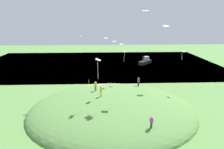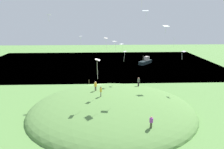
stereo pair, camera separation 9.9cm
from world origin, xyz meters
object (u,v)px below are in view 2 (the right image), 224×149
object	(u,v)px
kite_7	(106,39)
kite_13	(81,37)
kite_6	(122,44)
kite_2	(125,52)
kite_9	(98,61)
person_watching_kites	(151,121)
kite_10	(49,15)
mooring_post	(89,82)
person_walking_path	(95,85)
person_near_shore	(139,81)
person_with_child	(101,90)
kite_11	(146,11)
kite_8	(166,26)
kite_12	(115,42)
kite_4	(184,52)
kite_0	(175,39)
boat_on_lake	(146,61)

from	to	relation	value
kite_7	kite_13	xyz separation A→B (m)	(-12.89, -5.11, -0.71)
kite_6	kite_13	world-z (taller)	kite_13
kite_2	kite_9	distance (m)	21.41
person_watching_kites	kite_10	size ratio (longest dim) A/B	1.23
kite_10	mooring_post	xyz separation A→B (m)	(-8.17, 6.44, -15.26)
person_walking_path	mooring_post	xyz separation A→B (m)	(-12.47, -2.00, -3.11)
kite_2	kite_7	xyz separation A→B (m)	(9.94, -3.94, 3.58)
person_near_shore	person_walking_path	xyz separation A→B (m)	(4.16, -8.47, 0.54)
kite_2	kite_13	distance (m)	9.94
person_with_child	kite_11	size ratio (longest dim) A/B	1.10
person_walking_path	person_with_child	bearing A→B (deg)	-120.49
kite_2	kite_13	bearing A→B (deg)	-108.08
kite_8	kite_10	world-z (taller)	kite_10
kite_10	kite_11	distance (m)	17.66
person_walking_path	kite_6	distance (m)	9.94
person_walking_path	kite_6	xyz separation A→B (m)	(-5.37, 5.10, 6.63)
kite_9	kite_12	bearing A→B (deg)	169.72
person_near_shore	kite_4	size ratio (longest dim) A/B	1.15
kite_0	kite_13	bearing A→B (deg)	-81.77
person_walking_path	kite_9	size ratio (longest dim) A/B	0.82
kite_11	kite_12	size ratio (longest dim) A/B	0.95
boat_on_lake	kite_8	world-z (taller)	kite_8
kite_9	person_walking_path	bearing A→B (deg)	-176.81
kite_13	person_with_child	bearing A→B (deg)	19.23
kite_2	kite_10	size ratio (longest dim) A/B	1.67
person_near_shore	kite_2	xyz separation A→B (m)	(-1.76, -2.66, 5.50)
kite_8	person_walking_path	bearing A→B (deg)	-75.82
person_with_child	kite_8	bearing A→B (deg)	122.09
person_with_child	kite_4	bearing A→B (deg)	111.86
kite_9	mooring_post	distance (m)	29.30
kite_8	kite_13	world-z (taller)	kite_8
person_watching_kites	kite_0	size ratio (longest dim) A/B	0.75
boat_on_lake	person_watching_kites	size ratio (longest dim) A/B	3.66
person_walking_path	person_watching_kites	xyz separation A→B (m)	(12.33, 7.43, -0.91)
kite_9	kite_13	world-z (taller)	kite_13
kite_6	kite_7	bearing A→B (deg)	-18.97
person_near_shore	person_watching_kites	size ratio (longest dim) A/B	1.16
mooring_post	kite_2	bearing A→B (deg)	50.00
kite_4	kite_8	bearing A→B (deg)	-116.15
person_with_child	kite_12	xyz separation A→B (m)	(-2.42, 2.38, 7.65)
person_watching_kites	kite_9	world-z (taller)	kite_9
person_walking_path	kite_11	bearing A→B (deg)	-56.55
kite_7	kite_0	bearing A→B (deg)	135.01
kite_11	mooring_post	bearing A→B (deg)	-143.31
kite_11	kite_0	bearing A→B (deg)	144.33
kite_0	kite_10	bearing A→B (deg)	-73.81
person_walking_path	kite_4	size ratio (longest dim) A/B	1.11
mooring_post	kite_10	bearing A→B (deg)	-38.25
kite_8	person_with_child	bearing A→B (deg)	-61.73
mooring_post	kite_13	bearing A→B (deg)	-19.02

